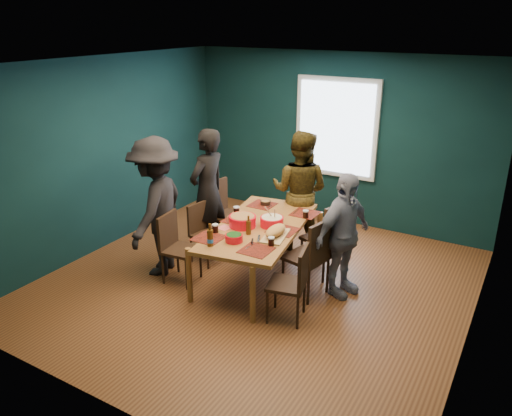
{
  "coord_description": "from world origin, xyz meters",
  "views": [
    {
      "loc": [
        2.81,
        -4.84,
        3.18
      ],
      "look_at": [
        -0.06,
        0.08,
        0.98
      ],
      "focal_mm": 35.0,
      "sensor_mm": 36.0,
      "label": 1
    }
  ],
  "objects_px": {
    "dining_table": "(260,230)",
    "chair_left_near": "(175,242)",
    "chair_right_far": "(330,234)",
    "person_back": "(300,191)",
    "person_near_left": "(156,207)",
    "bowl_dumpling": "(272,221)",
    "cutting_board": "(275,232)",
    "chair_left_far": "(222,208)",
    "bowl_herbs": "(234,238)",
    "person_far_left": "(208,192)",
    "person_right": "(343,236)",
    "chair_left_mid": "(203,228)",
    "bowl_salad": "(243,221)",
    "chair_right_near": "(294,279)",
    "chair_right_mid": "(313,252)"
  },
  "relations": [
    {
      "from": "chair_left_mid",
      "to": "bowl_herbs",
      "type": "distance_m",
      "value": 1.15
    },
    {
      "from": "chair_right_far",
      "to": "person_right",
      "type": "height_order",
      "value": "person_right"
    },
    {
      "from": "chair_left_near",
      "to": "person_near_left",
      "type": "distance_m",
      "value": 0.52
    },
    {
      "from": "chair_right_mid",
      "to": "person_back",
      "type": "height_order",
      "value": "person_back"
    },
    {
      "from": "chair_left_far",
      "to": "bowl_dumpling",
      "type": "height_order",
      "value": "bowl_dumpling"
    },
    {
      "from": "person_far_left",
      "to": "person_near_left",
      "type": "relative_size",
      "value": 0.98
    },
    {
      "from": "chair_left_far",
      "to": "person_far_left",
      "type": "distance_m",
      "value": 0.42
    },
    {
      "from": "chair_left_far",
      "to": "chair_left_near",
      "type": "xyz_separation_m",
      "value": [
        0.09,
        -1.19,
        -0.05
      ]
    },
    {
      "from": "person_right",
      "to": "cutting_board",
      "type": "bearing_deg",
      "value": 137.6
    },
    {
      "from": "person_back",
      "to": "person_near_left",
      "type": "xyz_separation_m",
      "value": [
        -1.27,
        -1.59,
        0.04
      ]
    },
    {
      "from": "chair_right_far",
      "to": "bowl_herbs",
      "type": "height_order",
      "value": "chair_right_far"
    },
    {
      "from": "bowl_salad",
      "to": "bowl_herbs",
      "type": "distance_m",
      "value": 0.46
    },
    {
      "from": "person_back",
      "to": "bowl_dumpling",
      "type": "height_order",
      "value": "person_back"
    },
    {
      "from": "chair_right_mid",
      "to": "person_right",
      "type": "height_order",
      "value": "person_right"
    },
    {
      "from": "chair_left_near",
      "to": "chair_right_far",
      "type": "height_order",
      "value": "chair_right_far"
    },
    {
      "from": "chair_left_far",
      "to": "bowl_dumpling",
      "type": "distance_m",
      "value": 1.3
    },
    {
      "from": "bowl_dumpling",
      "to": "cutting_board",
      "type": "bearing_deg",
      "value": -53.91
    },
    {
      "from": "dining_table",
      "to": "chair_right_near",
      "type": "bearing_deg",
      "value": -47.71
    },
    {
      "from": "bowl_salad",
      "to": "bowl_herbs",
      "type": "bearing_deg",
      "value": -70.74
    },
    {
      "from": "bowl_dumpling",
      "to": "cutting_board",
      "type": "relative_size",
      "value": 0.47
    },
    {
      "from": "chair_right_mid",
      "to": "person_near_left",
      "type": "height_order",
      "value": "person_near_left"
    },
    {
      "from": "chair_left_mid",
      "to": "bowl_dumpling",
      "type": "relative_size",
      "value": 2.81
    },
    {
      "from": "chair_right_mid",
      "to": "person_near_left",
      "type": "distance_m",
      "value": 2.07
    },
    {
      "from": "chair_left_far",
      "to": "chair_right_near",
      "type": "xyz_separation_m",
      "value": [
        1.79,
        -1.25,
        -0.05
      ]
    },
    {
      "from": "bowl_salad",
      "to": "chair_right_mid",
      "type": "bearing_deg",
      "value": 4.92
    },
    {
      "from": "chair_right_mid",
      "to": "bowl_herbs",
      "type": "bearing_deg",
      "value": -134.16
    },
    {
      "from": "person_far_left",
      "to": "person_right",
      "type": "bearing_deg",
      "value": 89.63
    },
    {
      "from": "chair_right_far",
      "to": "bowl_salad",
      "type": "relative_size",
      "value": 3.0
    },
    {
      "from": "cutting_board",
      "to": "bowl_dumpling",
      "type": "bearing_deg",
      "value": 114.65
    },
    {
      "from": "chair_right_far",
      "to": "person_back",
      "type": "relative_size",
      "value": 0.58
    },
    {
      "from": "person_near_left",
      "to": "bowl_dumpling",
      "type": "distance_m",
      "value": 1.49
    },
    {
      "from": "chair_left_near",
      "to": "chair_right_near",
      "type": "xyz_separation_m",
      "value": [
        1.7,
        -0.06,
        -0.01
      ]
    },
    {
      "from": "chair_left_far",
      "to": "person_near_left",
      "type": "bearing_deg",
      "value": -93.18
    },
    {
      "from": "chair_right_mid",
      "to": "bowl_dumpling",
      "type": "xyz_separation_m",
      "value": [
        -0.61,
        0.11,
        0.23
      ]
    },
    {
      "from": "chair_left_mid",
      "to": "bowl_salad",
      "type": "bearing_deg",
      "value": -5.83
    },
    {
      "from": "person_back",
      "to": "chair_left_mid",
      "type": "bearing_deg",
      "value": 40.54
    },
    {
      "from": "chair_left_near",
      "to": "person_far_left",
      "type": "height_order",
      "value": "person_far_left"
    },
    {
      "from": "dining_table",
      "to": "person_right",
      "type": "distance_m",
      "value": 1.05
    },
    {
      "from": "chair_right_far",
      "to": "chair_left_near",
      "type": "bearing_deg",
      "value": -127.05
    },
    {
      "from": "person_near_left",
      "to": "bowl_herbs",
      "type": "xyz_separation_m",
      "value": [
        1.23,
        -0.08,
        -0.11
      ]
    },
    {
      "from": "chair_left_mid",
      "to": "person_far_left",
      "type": "height_order",
      "value": "person_far_left"
    },
    {
      "from": "bowl_dumpling",
      "to": "person_back",
      "type": "bearing_deg",
      "value": 96.68
    },
    {
      "from": "chair_right_near",
      "to": "bowl_salad",
      "type": "relative_size",
      "value": 2.61
    },
    {
      "from": "chair_right_near",
      "to": "chair_right_mid",
      "type": "bearing_deg",
      "value": 80.91
    },
    {
      "from": "dining_table",
      "to": "chair_left_near",
      "type": "bearing_deg",
      "value": -158.01
    },
    {
      "from": "chair_left_near",
      "to": "person_back",
      "type": "height_order",
      "value": "person_back"
    },
    {
      "from": "chair_right_near",
      "to": "person_right",
      "type": "bearing_deg",
      "value": 60.79
    },
    {
      "from": "dining_table",
      "to": "person_back",
      "type": "bearing_deg",
      "value": 79.56
    },
    {
      "from": "chair_left_mid",
      "to": "chair_left_near",
      "type": "distance_m",
      "value": 0.63
    },
    {
      "from": "chair_left_near",
      "to": "cutting_board",
      "type": "relative_size",
      "value": 1.45
    }
  ]
}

